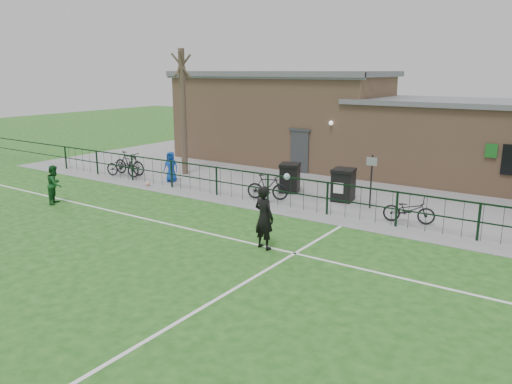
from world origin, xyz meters
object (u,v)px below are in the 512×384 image
Objects in this scene: bicycle_b at (129,163)px; outfield_player at (55,184)px; spectator_child at (171,167)px; bicycle_e at (409,210)px; bicycle_c at (123,167)px; ball_ground at (148,184)px; sign_post at (371,182)px; bare_tree at (183,113)px; bicycle_d at (268,187)px; wheelie_bin_right at (343,186)px; wheelie_bin_left at (290,179)px.

outfield_player is at bearing -165.64° from bicycle_b.
bicycle_b is at bearing 158.25° from spectator_child.
bicycle_c is at bearing 77.85° from bicycle_e.
bicycle_e is at bearing 5.39° from ball_ground.
sign_post is at bearing 47.01° from bicycle_e.
bare_tree reaches higher than outfield_player.
bicycle_d is (8.16, 0.24, 0.02)m from bicycle_c.
bare_tree is 3.29× the size of bicycle_c.
ball_ground is at bearing -120.02° from bicycle_b.
bicycle_c is 8.16m from bicycle_d.
sign_post is 8.78× the size of ball_ground.
bicycle_b is at bearing -140.93° from bare_tree.
wheelie_bin_right is 0.65× the size of bicycle_c.
sign_post is at bearing -4.98° from bare_tree.
sign_post is at bearing -93.98° from outfield_player.
wheelie_bin_left is 6.34m from ball_ground.
bare_tree is at bearing 167.70° from wheelie_bin_right.
bare_tree is 5.09× the size of wheelie_bin_right.
wheelie_bin_left is at bearing -3.08° from bare_tree.
outfield_player reaches higher than bicycle_e.
sign_post reaches higher than outfield_player.
sign_post is (1.30, -0.46, 0.41)m from wheelie_bin_right.
outfield_player is at bearing -101.19° from ball_ground.
bicycle_d is at bearing -164.73° from sign_post.
ball_ground is (0.79, 4.01, -0.63)m from outfield_player.
outfield_player is at bearing 99.47° from bicycle_e.
bare_tree is 4.33× the size of spectator_child.
bare_tree is at bearing 89.93° from spectator_child.
outfield_player reaches higher than wheelie_bin_right.
bicycle_b is 13.80m from bicycle_e.
wheelie_bin_left is 0.56× the size of sign_post.
wheelie_bin_right is at bearing -92.81° from bicycle_c.
bare_tree is 26.35× the size of ball_ground.
sign_post is at bearing 12.26° from ball_ground.
wheelie_bin_left is 4.92× the size of ball_ground.
sign_post is at bearing -28.15° from wheelie_bin_left.
sign_post is (3.76, -0.53, 0.44)m from wheelie_bin_left.
outfield_player is (-6.47, -5.03, 0.23)m from bicycle_d.
outfield_player is at bearing -123.14° from spectator_child.
outfield_player is at bearing 108.57° from bicycle_d.
spectator_child is (-5.51, -1.35, 0.13)m from wheelie_bin_left.
spectator_child is (2.73, 0.47, 0.21)m from bicycle_c.
bicycle_e is (11.71, -1.87, -2.54)m from bare_tree.
bare_tree is at bearing 67.59° from bicycle_e.
wheelie_bin_right is 8.08m from spectator_child.
spectator_child reaches higher than ball_ground.
bicycle_d is at bearing -86.63° from outfield_player.
bicycle_c is at bearing -173.87° from sign_post.
bare_tree is 3.18× the size of bicycle_b.
spectator_child is (-7.98, -1.28, 0.10)m from wheelie_bin_right.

